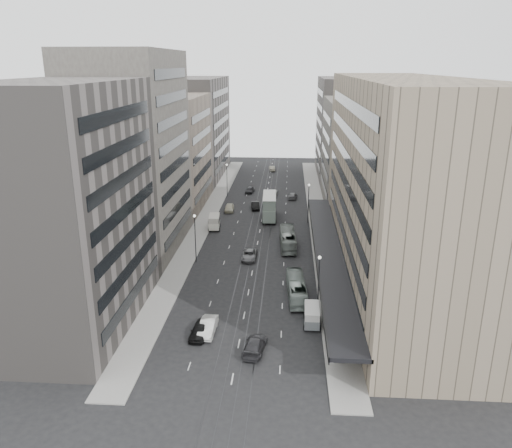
% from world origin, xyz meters
% --- Properties ---
extents(ground, '(220.00, 220.00, 0.00)m').
position_xyz_m(ground, '(0.00, 0.00, 0.00)').
color(ground, black).
rests_on(ground, ground).
extents(sidewalk_right, '(4.00, 125.00, 0.15)m').
position_xyz_m(sidewalk_right, '(12.00, 37.50, 0.07)').
color(sidewalk_right, gray).
rests_on(sidewalk_right, ground).
extents(sidewalk_left, '(4.00, 125.00, 0.15)m').
position_xyz_m(sidewalk_left, '(-12.00, 37.50, 0.07)').
color(sidewalk_left, gray).
rests_on(sidewalk_left, ground).
extents(department_store, '(19.20, 60.00, 30.00)m').
position_xyz_m(department_store, '(21.45, 8.00, 14.95)').
color(department_store, gray).
rests_on(department_store, ground).
extents(building_right_mid, '(15.00, 28.00, 24.00)m').
position_xyz_m(building_right_mid, '(21.50, 52.00, 12.00)').
color(building_right_mid, '#49443F').
rests_on(building_right_mid, ground).
extents(building_right_far, '(15.00, 32.00, 28.00)m').
position_xyz_m(building_right_far, '(21.50, 82.00, 14.00)').
color(building_right_far, '#625C58').
rests_on(building_right_far, ground).
extents(building_left_a, '(15.00, 28.00, 30.00)m').
position_xyz_m(building_left_a, '(-21.50, -8.00, 15.00)').
color(building_left_a, '#625C58').
rests_on(building_left_a, ground).
extents(building_left_b, '(15.00, 26.00, 34.00)m').
position_xyz_m(building_left_b, '(-21.50, 19.00, 17.00)').
color(building_left_b, '#49443F').
rests_on(building_left_b, ground).
extents(building_left_c, '(15.00, 28.00, 25.00)m').
position_xyz_m(building_left_c, '(-21.50, 46.00, 12.50)').
color(building_left_c, gray).
rests_on(building_left_c, ground).
extents(building_left_d, '(15.00, 38.00, 28.00)m').
position_xyz_m(building_left_d, '(-21.50, 79.00, 14.00)').
color(building_left_d, '#625C58').
rests_on(building_left_d, ground).
extents(lamp_right_near, '(0.44, 0.44, 8.32)m').
position_xyz_m(lamp_right_near, '(9.70, -5.00, 5.20)').
color(lamp_right_near, '#262628').
rests_on(lamp_right_near, ground).
extents(lamp_right_far, '(0.44, 0.44, 8.32)m').
position_xyz_m(lamp_right_far, '(9.70, 35.00, 5.20)').
color(lamp_right_far, '#262628').
rests_on(lamp_right_far, ground).
extents(lamp_left_near, '(0.44, 0.44, 8.32)m').
position_xyz_m(lamp_left_near, '(-9.70, 12.00, 5.20)').
color(lamp_left_near, '#262628').
rests_on(lamp_left_near, ground).
extents(lamp_left_far, '(0.44, 0.44, 8.32)m').
position_xyz_m(lamp_left_far, '(-9.70, 55.00, 5.20)').
color(lamp_left_far, '#262628').
rests_on(lamp_left_far, ground).
extents(bus_near, '(3.03, 10.28, 2.83)m').
position_xyz_m(bus_near, '(6.95, -0.20, 1.41)').
color(bus_near, gray).
rests_on(bus_near, ground).
extents(bus_far, '(3.12, 11.06, 3.05)m').
position_xyz_m(bus_far, '(5.59, 20.29, 1.52)').
color(bus_far, gray).
rests_on(bus_far, ground).
extents(double_decker, '(3.24, 9.74, 5.28)m').
position_xyz_m(double_decker, '(1.54, 37.11, 2.85)').
color(double_decker, slate).
rests_on(double_decker, ground).
extents(vw_microbus, '(2.13, 4.52, 2.42)m').
position_xyz_m(vw_microbus, '(8.82, -7.76, 1.35)').
color(vw_microbus, slate).
rests_on(vw_microbus, ground).
extents(panel_van, '(2.57, 4.70, 2.86)m').
position_xyz_m(panel_van, '(-9.20, 29.57, 1.57)').
color(panel_van, silver).
rests_on(panel_van, ground).
extents(sedan_0, '(2.30, 4.99, 1.66)m').
position_xyz_m(sedan_0, '(-4.94, -11.63, 0.83)').
color(sedan_0, black).
rests_on(sedan_0, ground).
extents(sedan_1, '(1.97, 5.25, 1.71)m').
position_xyz_m(sedan_1, '(-4.07, -10.80, 0.86)').
color(sedan_1, silver).
rests_on(sedan_1, ground).
extents(sedan_2, '(2.51, 5.29, 1.46)m').
position_xyz_m(sedan_2, '(-0.92, 13.94, 0.73)').
color(sedan_2, slate).
rests_on(sedan_2, ground).
extents(sedan_3, '(2.97, 5.77, 1.60)m').
position_xyz_m(sedan_3, '(2.01, -14.55, 0.80)').
color(sedan_3, '#27272A').
rests_on(sedan_3, ground).
extents(sedan_4, '(2.24, 5.05, 1.69)m').
position_xyz_m(sedan_4, '(-7.66, 42.27, 0.85)').
color(sedan_4, '#BAB49A').
rests_on(sedan_4, ground).
extents(sedan_5, '(2.35, 5.04, 1.60)m').
position_xyz_m(sedan_5, '(-1.97, 44.61, 0.80)').
color(sedan_5, black).
rests_on(sedan_5, ground).
extents(sedan_6, '(3.03, 5.98, 1.62)m').
position_xyz_m(sedan_6, '(1.35, 56.74, 0.81)').
color(sedan_6, silver).
rests_on(sedan_6, ground).
extents(sedan_7, '(2.44, 5.16, 1.45)m').
position_xyz_m(sedan_7, '(6.53, 54.30, 0.73)').
color(sedan_7, '#5B5B5D').
rests_on(sedan_7, ground).
extents(sedan_8, '(2.39, 4.76, 1.55)m').
position_xyz_m(sedan_8, '(-4.37, 59.37, 0.78)').
color(sedan_8, '#292A2C').
rests_on(sedan_8, ground).
extents(sedan_9, '(2.15, 4.79, 1.53)m').
position_xyz_m(sedan_9, '(0.33, 87.20, 0.76)').
color(sedan_9, '#BAB49A').
rests_on(sedan_9, ground).
extents(pedestrian, '(0.74, 0.66, 1.70)m').
position_xyz_m(pedestrian, '(11.83, -6.06, 1.00)').
color(pedestrian, black).
rests_on(pedestrian, sidewalk_right).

